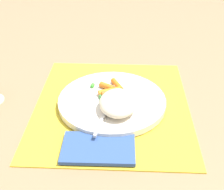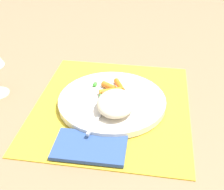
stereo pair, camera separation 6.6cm
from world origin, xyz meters
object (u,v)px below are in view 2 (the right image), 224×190
at_px(plate, 112,101).
at_px(carrot_portion, 112,90).
at_px(rice_mound, 116,103).
at_px(napkin, 90,147).
at_px(fork, 109,103).

distance_m(plate, carrot_portion, 0.03).
relative_size(plate, rice_mound, 2.48).
distance_m(plate, rice_mound, 0.05).
height_order(carrot_portion, napkin, carrot_portion).
bearing_deg(fork, napkin, 173.46).
bearing_deg(napkin, carrot_portion, -5.18).
xyz_separation_m(plate, napkin, (-0.16, 0.02, -0.00)).
distance_m(carrot_portion, fork, 0.05).
relative_size(plate, fork, 1.30).
relative_size(carrot_portion, napkin, 0.55).
height_order(fork, napkin, fork).
xyz_separation_m(rice_mound, carrot_portion, (0.07, 0.02, -0.01)).
xyz_separation_m(rice_mound, fork, (0.02, 0.02, -0.02)).
distance_m(rice_mound, fork, 0.03).
distance_m(carrot_portion, napkin, 0.19).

